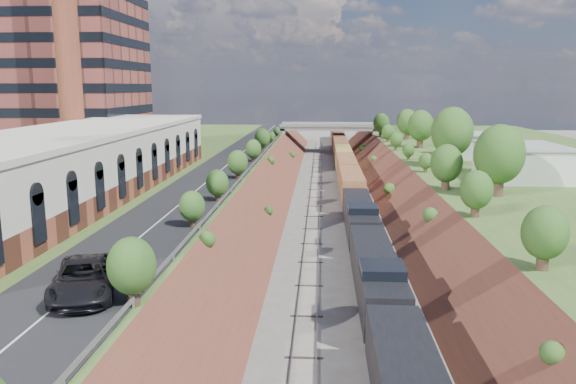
% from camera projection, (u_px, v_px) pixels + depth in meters
% --- Properties ---
extents(platform_left, '(44.00, 180.00, 5.00)m').
position_uv_depth(platform_left, '(109.00, 183.00, 82.75)').
color(platform_left, '#385C25').
rests_on(platform_left, ground).
extents(platform_right, '(44.00, 180.00, 5.00)m').
position_uv_depth(platform_right, '(568.00, 187.00, 78.83)').
color(platform_right, '#385C25').
rests_on(platform_right, ground).
extents(embankment_left, '(10.00, 180.00, 10.00)m').
position_uv_depth(embankment_left, '(257.00, 201.00, 81.91)').
color(embankment_left, brown).
rests_on(embankment_left, ground).
extents(embankment_right, '(10.00, 180.00, 10.00)m').
position_uv_depth(embankment_right, '(409.00, 203.00, 80.60)').
color(embankment_right, brown).
rests_on(embankment_right, ground).
extents(rail_left_track, '(1.58, 180.00, 0.18)m').
position_uv_depth(rail_left_track, '(315.00, 201.00, 81.39)').
color(rail_left_track, gray).
rests_on(rail_left_track, ground).
extents(rail_right_track, '(1.58, 180.00, 0.18)m').
position_uv_depth(rail_right_track, '(351.00, 201.00, 81.08)').
color(rail_right_track, gray).
rests_on(rail_right_track, ground).
extents(road, '(8.00, 180.00, 0.10)m').
position_uv_depth(road, '(226.00, 166.00, 81.24)').
color(road, black).
rests_on(road, platform_left).
extents(guardrail, '(0.10, 171.00, 0.70)m').
position_uv_depth(guardrail, '(254.00, 163.00, 80.70)').
color(guardrail, '#99999E').
rests_on(guardrail, platform_left).
extents(commercial_building, '(14.30, 62.30, 7.00)m').
position_uv_depth(commercial_building, '(74.00, 162.00, 59.76)').
color(commercial_building, brown).
rests_on(commercial_building, platform_left).
extents(smokestack, '(3.20, 3.20, 40.00)m').
position_uv_depth(smokestack, '(66.00, 21.00, 74.83)').
color(smokestack, brown).
rests_on(smokestack, platform_left).
extents(overpass, '(24.50, 8.30, 7.40)m').
position_uv_depth(overpass, '(328.00, 133.00, 141.15)').
color(overpass, gray).
rests_on(overpass, ground).
extents(white_building_near, '(9.00, 12.00, 4.00)m').
position_uv_depth(white_building_near, '(521.00, 163.00, 70.71)').
color(white_building_near, silver).
rests_on(white_building_near, platform_right).
extents(white_building_far, '(8.00, 10.00, 3.60)m').
position_uv_depth(white_building_far, '(471.00, 146.00, 92.36)').
color(white_building_far, silver).
rests_on(white_building_far, platform_right).
extents(tree_right_large, '(5.25, 5.25, 7.61)m').
position_uv_depth(tree_right_large, '(499.00, 155.00, 58.88)').
color(tree_right_large, '#473323').
rests_on(tree_right_large, platform_right).
extents(tree_left_crest, '(2.45, 2.45, 3.55)m').
position_uv_depth(tree_left_crest, '(183.00, 216.00, 41.41)').
color(tree_left_crest, '#473323').
rests_on(tree_left_crest, platform_left).
extents(freight_train, '(3.05, 171.42, 4.55)m').
position_uv_depth(freight_train, '(345.00, 164.00, 102.22)').
color(freight_train, black).
rests_on(freight_train, ground).
extents(suv, '(5.06, 7.71, 1.97)m').
position_uv_depth(suv, '(85.00, 278.00, 30.95)').
color(suv, black).
rests_on(suv, road).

